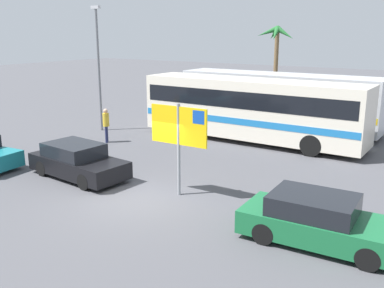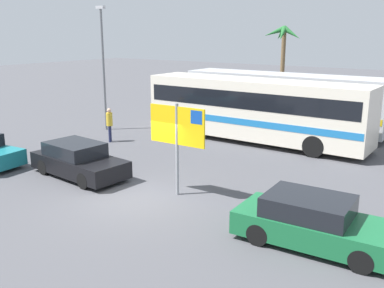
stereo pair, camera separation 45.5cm
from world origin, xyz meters
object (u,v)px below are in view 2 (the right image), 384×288
(bus_rear_coach, at_px, (282,98))
(pedestrian_crossing_lot, at_px, (109,122))
(ferry_sign, at_px, (178,129))
(car_green, at_px, (314,222))
(bus_front_coach, at_px, (254,107))
(car_black, at_px, (78,160))

(bus_rear_coach, height_order, pedestrian_crossing_lot, bus_rear_coach)
(ferry_sign, relative_size, pedestrian_crossing_lot, 1.84)
(car_green, bearing_deg, bus_rear_coach, 114.33)
(bus_front_coach, relative_size, car_black, 2.72)
(bus_front_coach, bearing_deg, car_black, -108.16)
(bus_front_coach, height_order, ferry_sign, ferry_sign)
(car_green, relative_size, pedestrian_crossing_lot, 2.47)
(bus_rear_coach, xyz_separation_m, pedestrian_crossing_lot, (-5.89, -7.99, -0.75))
(bus_rear_coach, bearing_deg, car_black, -102.81)
(ferry_sign, relative_size, car_black, 0.75)
(pedestrian_crossing_lot, bearing_deg, ferry_sign, 113.93)
(ferry_sign, distance_m, car_green, 5.48)
(bus_front_coach, xyz_separation_m, pedestrian_crossing_lot, (-5.97, -4.35, -0.75))
(bus_front_coach, bearing_deg, pedestrian_crossing_lot, -143.89)
(bus_rear_coach, bearing_deg, car_green, -62.63)
(bus_rear_coach, relative_size, pedestrian_crossing_lot, 6.68)
(ferry_sign, bearing_deg, bus_rear_coach, 96.20)
(car_green, bearing_deg, bus_front_coach, 122.42)
(bus_front_coach, xyz_separation_m, car_black, (-2.95, -9.01, -1.15))
(car_green, xyz_separation_m, pedestrian_crossing_lot, (-12.58, 4.93, 0.39))
(car_green, height_order, pedestrian_crossing_lot, pedestrian_crossing_lot)
(ferry_sign, bearing_deg, bus_front_coach, 98.81)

